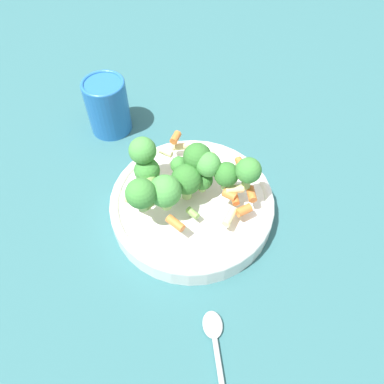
{
  "coord_description": "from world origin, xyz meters",
  "views": [
    {
      "loc": [
        -0.18,
        -0.29,
        0.49
      ],
      "look_at": [
        0.0,
        0.0,
        0.05
      ],
      "focal_mm": 35.0,
      "sensor_mm": 36.0,
      "label": 1
    }
  ],
  "objects": [
    {
      "name": "ground_plane",
      "position": [
        0.0,
        0.0,
        0.0
      ],
      "size": [
        3.0,
        3.0,
        0.0
      ],
      "primitive_type": "plane",
      "color": "#2D6066"
    },
    {
      "name": "bowl",
      "position": [
        0.0,
        0.0,
        0.02
      ],
      "size": [
        0.25,
        0.25,
        0.04
      ],
      "color": "white",
      "rests_on": "ground_plane"
    },
    {
      "name": "pasta_salad",
      "position": [
        -0.01,
        0.01,
        0.09
      ],
      "size": [
        0.2,
        0.18,
        0.08
      ],
      "color": "#8CB766",
      "rests_on": "bowl"
    },
    {
      "name": "cup",
      "position": [
        -0.03,
        0.25,
        0.05
      ],
      "size": [
        0.08,
        0.08,
        0.1
      ],
      "color": "#2366B2",
      "rests_on": "ground_plane"
    },
    {
      "name": "spoon",
      "position": [
        -0.09,
        -0.21,
        0.0
      ],
      "size": [
        0.1,
        0.18,
        0.01
      ],
      "rotation": [
        0.0,
        0.0,
        7.42
      ],
      "color": "silver",
      "rests_on": "ground_plane"
    }
  ]
}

